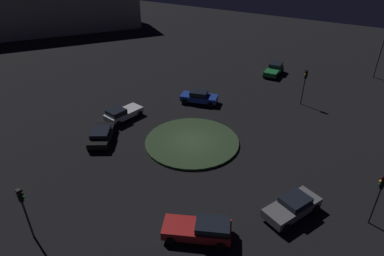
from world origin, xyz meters
TOP-DOWN VIEW (x-y plane):
  - ground_plane at (0.00, 0.00)m, footprint 116.09×116.09m
  - roundabout_island at (0.00, 0.00)m, footprint 8.80×8.80m
  - car_black at (4.17, -7.41)m, footprint 4.47×3.77m
  - car_blue at (-7.67, -3.71)m, footprint 2.89×4.49m
  - car_red at (9.30, 6.28)m, footprint 3.37×4.69m
  - car_grey at (4.25, 10.70)m, footprint 4.64×3.33m
  - car_green at (-20.92, 0.65)m, footprint 4.24×2.14m
  - car_white at (-0.08, -8.61)m, footprint 4.25×2.50m
  - traffic_light_north at (2.30, 15.40)m, footprint 0.33×0.37m
  - traffic_light_northwest at (-13.48, 6.45)m, footprint 0.39×0.37m
  - traffic_light_east at (14.88, -2.91)m, footprint 0.38×0.34m
  - streetlamp_northwest at (-26.92, 12.67)m, footprint 0.54×0.54m
  - store_building at (-21.64, -44.99)m, footprint 32.16×26.58m

SIDE VIEW (x-z plane):
  - ground_plane at x=0.00m, z-range 0.00..0.00m
  - roundabout_island at x=0.00m, z-range 0.00..0.22m
  - car_black at x=4.17m, z-range 0.04..1.32m
  - car_white at x=-0.08m, z-range 0.01..1.41m
  - car_red at x=9.30m, z-range 0.04..1.41m
  - car_grey at x=4.25m, z-range 0.04..1.43m
  - car_green at x=-20.92m, z-range 0.03..1.46m
  - car_blue at x=-7.67m, z-range 0.02..1.50m
  - traffic_light_north at x=2.30m, z-range 0.85..4.81m
  - traffic_light_east at x=14.88m, z-range 0.85..4.84m
  - traffic_light_northwest at x=-13.48m, z-range 0.87..4.96m
  - store_building at x=-21.64m, z-range 0.00..9.67m
  - streetlamp_northwest at x=-26.92m, z-range 1.30..9.13m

